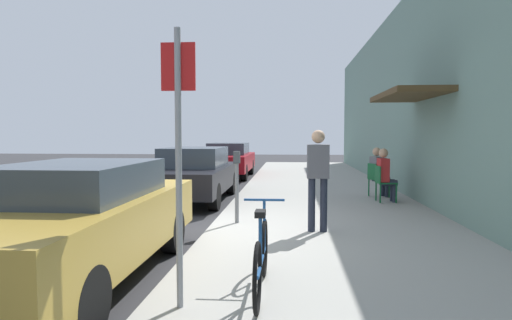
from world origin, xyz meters
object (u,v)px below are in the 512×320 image
at_px(parking_meter, 237,181).
at_px(parked_car_0, 75,220).
at_px(parked_car_1, 194,173).
at_px(street_sign, 179,146).
at_px(cafe_chair_0, 383,181).
at_px(pedestrian_standing, 318,172).
at_px(bicycle_0, 261,258).
at_px(seated_patron_1, 379,170).
at_px(parked_car_2, 228,159).
at_px(cafe_chair_1, 376,178).
at_px(seated_patron_0, 386,173).

bearing_deg(parking_meter, parked_car_0, -117.53).
height_order(parked_car_1, street_sign, street_sign).
xyz_separation_m(cafe_chair_0, pedestrian_standing, (-1.77, -3.35, 0.50)).
bearing_deg(bicycle_0, seated_patron_1, 69.93).
height_order(street_sign, pedestrian_standing, street_sign).
bearing_deg(parked_car_2, seated_patron_1, -51.18).
relative_size(parked_car_1, cafe_chair_0, 5.06).
bearing_deg(parking_meter, parked_car_1, 115.27).
height_order(bicycle_0, cafe_chair_1, bicycle_0).
relative_size(parked_car_2, street_sign, 1.69).
bearing_deg(pedestrian_standing, seated_patron_0, 61.44).
xyz_separation_m(parked_car_0, parked_car_1, (0.00, 6.26, -0.02)).
relative_size(bicycle_0, cafe_chair_1, 1.97).
height_order(cafe_chair_1, seated_patron_1, seated_patron_1).
height_order(parked_car_1, seated_patron_1, seated_patron_1).
distance_m(parked_car_1, cafe_chair_1, 4.77).
distance_m(parked_car_1, seated_patron_1, 4.82).
xyz_separation_m(parked_car_2, cafe_chair_0, (4.75, -6.82, -0.10)).
height_order(parking_meter, seated_patron_0, parking_meter).
height_order(parked_car_0, street_sign, street_sign).
bearing_deg(parked_car_0, cafe_chair_0, 50.25).
bearing_deg(cafe_chair_1, street_sign, -113.59).
height_order(cafe_chair_0, pedestrian_standing, pedestrian_standing).
height_order(parked_car_2, cafe_chair_0, parked_car_2).
bearing_deg(cafe_chair_0, pedestrian_standing, -117.80).
bearing_deg(cafe_chair_0, seated_patron_0, 4.00).
bearing_deg(seated_patron_1, parking_meter, -132.37).
bearing_deg(parking_meter, seated_patron_1, 47.63).
distance_m(cafe_chair_0, pedestrian_standing, 3.82).
bearing_deg(bicycle_0, parked_car_2, 99.75).
bearing_deg(pedestrian_standing, street_sign, -114.34).
xyz_separation_m(cafe_chair_1, seated_patron_1, (0.06, 0.02, 0.19)).
xyz_separation_m(parked_car_1, seated_patron_0, (4.81, -0.54, 0.09)).
bearing_deg(pedestrian_standing, parked_car_2, 106.37).
bearing_deg(bicycle_0, pedestrian_standing, 75.35).
relative_size(parked_car_0, cafe_chair_1, 5.06).
xyz_separation_m(parked_car_1, parking_meter, (1.55, -3.28, 0.16)).
height_order(street_sign, bicycle_0, street_sign).
xyz_separation_m(parked_car_2, cafe_chair_1, (4.76, -6.00, -0.10)).
bearing_deg(parked_car_2, parked_car_1, -90.00).
bearing_deg(seated_patron_0, parked_car_0, -130.09).
bearing_deg(street_sign, cafe_chair_0, 63.89).
height_order(parking_meter, bicycle_0, parking_meter).
distance_m(parked_car_0, parked_car_1, 6.26).
xyz_separation_m(parked_car_0, seated_patron_1, (4.81, 6.55, 0.08)).
relative_size(parking_meter, street_sign, 0.51).
bearing_deg(bicycle_0, street_sign, -149.92).
distance_m(parked_car_1, bicycle_0, 7.12).
bearing_deg(cafe_chair_0, parked_car_2, 124.87).
bearing_deg(seated_patron_1, parked_car_1, -176.50).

